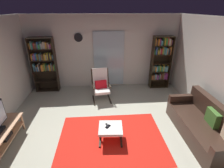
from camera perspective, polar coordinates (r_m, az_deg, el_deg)
ground_plane at (r=4.08m, az=-1.25°, el=-17.93°), size 7.02×7.02×0.00m
wall_back at (r=6.07m, az=-2.97°, el=10.89°), size 5.60×0.06×2.60m
glass_door_panel at (r=6.08m, az=-1.10°, el=8.50°), size 1.10×0.01×2.00m
area_rug at (r=4.05m, az=-0.21°, el=-18.23°), size 2.42×1.76×0.01m
tv_stand at (r=4.31m, az=-34.44°, el=-15.15°), size 0.48×1.39×0.46m
bookshelf_near_tv at (r=6.17m, az=-22.62°, el=7.29°), size 0.80×0.30×1.91m
bookshelf_near_sofa at (r=6.26m, az=16.59°, el=7.78°), size 0.69×0.30×1.90m
leather_sofa at (r=4.44m, az=29.24°, el=-12.54°), size 0.81×2.00×0.85m
lounge_armchair at (r=5.32m, az=-3.92°, el=0.01°), size 0.64×0.71×1.02m
ottoman at (r=3.81m, az=-0.50°, el=-15.49°), size 0.55×0.51×0.37m
tv_remote at (r=3.80m, az=-1.72°, el=-14.19°), size 0.07×0.15×0.02m
cell_phone at (r=3.78m, az=-1.43°, el=-14.54°), size 0.14×0.15×0.01m
wall_clock at (r=5.92m, az=-11.59°, el=15.52°), size 0.29×0.03×0.29m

